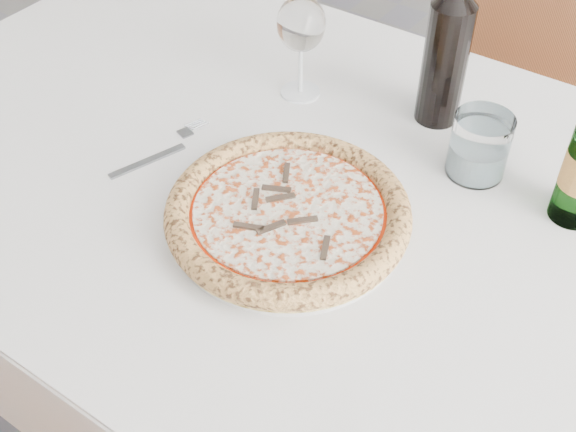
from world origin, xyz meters
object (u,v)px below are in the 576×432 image
Objects in this scene: chair_far at (535,88)px; wine_glass at (301,26)px; pizza at (288,213)px; wine_bottle at (446,52)px; dining_table at (326,227)px; tumbler at (479,149)px; plate at (288,222)px.

chair_far reaches higher than wine_glass.
wine_bottle is at bearing 81.80° from pizza.
wine_glass is at bearing 121.47° from pizza.
dining_table is 9.02× the size of wine_glass.
chair_far is 2.83× the size of pizza.
wine_glass is (-0.17, 0.27, 0.10)m from pizza.
pizza is at bearing -98.20° from wine_bottle.
dining_table is 0.32m from wine_bottle.
pizza is 3.45× the size of tumbler.
tumbler is (0.16, 0.15, 0.12)m from dining_table.
pizza is at bearing -90.00° from dining_table.
chair_far is 0.90m from plate.
pizza is 1.91× the size of wine_glass.
chair_far reaches higher than dining_table.
plate is at bearing -121.80° from tumbler.
wine_bottle is at bearing 140.39° from tumbler.
wine_glass reaches higher than plate.
wine_glass is (-0.17, 0.17, 0.21)m from dining_table.
plate is 1.79× the size of wine_glass.
chair_far reaches higher than plate.
pizza is at bearing -161.69° from plate.
tumbler is (0.09, -0.61, 0.26)m from chair_far.
tumbler is at bearing 58.20° from pizza.
chair_far is at bearing 98.26° from tumbler.
wine_bottle is (-0.11, 0.09, 0.08)m from tumbler.
chair_far is 0.67m from tumbler.
dining_table is 5.58× the size of wine_bottle.
pizza is (-0.07, -0.86, 0.25)m from chair_far.
chair_far is 9.76× the size of tumbler.
chair_far is 3.34× the size of wine_bottle.
pizza is at bearing -121.80° from tumbler.
wine_glass is 1.81× the size of tumbler.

